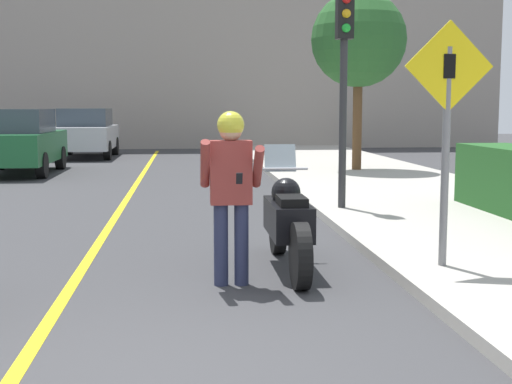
% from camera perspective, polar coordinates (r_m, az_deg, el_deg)
% --- Properties ---
extents(road_center_line, '(0.12, 36.00, 0.01)m').
position_cam_1_polar(road_center_line, '(10.55, -11.70, -2.77)').
color(road_center_line, yellow).
rests_on(road_center_line, ground).
extents(building_backdrop, '(28.00, 1.20, 9.69)m').
position_cam_1_polar(building_backdrop, '(30.51, -6.74, 12.63)').
color(building_backdrop, gray).
rests_on(building_backdrop, ground).
extents(motorcycle, '(0.62, 2.34, 1.31)m').
position_cam_1_polar(motorcycle, '(7.62, 2.56, -2.42)').
color(motorcycle, black).
rests_on(motorcycle, ground).
extents(person_biker, '(0.59, 0.47, 1.70)m').
position_cam_1_polar(person_biker, '(6.87, -2.01, 0.97)').
color(person_biker, '#282D4C').
rests_on(person_biker, ground).
extents(crossing_sign, '(0.91, 0.08, 2.47)m').
position_cam_1_polar(crossing_sign, '(7.43, 15.03, 5.59)').
color(crossing_sign, slate).
rests_on(crossing_sign, sidewalk_curb).
extents(traffic_light, '(0.26, 0.30, 3.43)m').
position_cam_1_polar(traffic_light, '(11.50, 7.06, 10.68)').
color(traffic_light, '#2D2D30').
rests_on(traffic_light, sidewalk_curb).
extents(street_tree, '(2.43, 2.43, 4.54)m').
position_cam_1_polar(street_tree, '(18.71, 8.21, 11.94)').
color(street_tree, brown).
rests_on(street_tree, sidewalk_curb).
extents(parked_car_green, '(1.88, 4.20, 1.68)m').
position_cam_1_polar(parked_car_green, '(19.48, -18.49, 3.89)').
color(parked_car_green, black).
rests_on(parked_car_green, ground).
extents(parked_car_silver, '(1.88, 4.20, 1.68)m').
position_cam_1_polar(parked_car_silver, '(25.17, -13.41, 4.64)').
color(parked_car_silver, black).
rests_on(parked_car_silver, ground).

